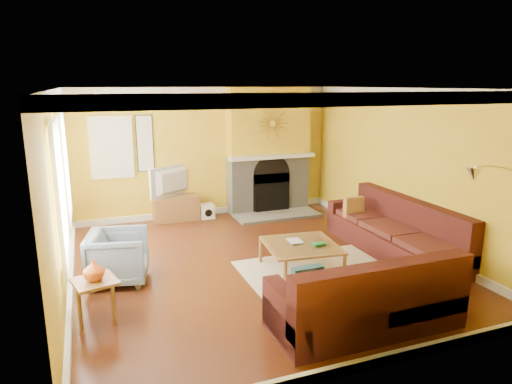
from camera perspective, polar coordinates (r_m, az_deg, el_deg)
name	(u,v)px	position (r m, az deg, el deg)	size (l,w,h in m)	color
floor	(256,264)	(7.31, -0.06, -8.94)	(5.50, 6.00, 0.02)	#602B14
ceiling	(255,88)	(6.76, -0.07, 12.91)	(5.50, 6.00, 0.02)	white
wall_back	(206,152)	(9.74, -6.33, 4.95)	(5.50, 0.02, 2.70)	gold
wall_front	(371,243)	(4.32, 14.20, -6.18)	(5.50, 0.02, 2.70)	gold
wall_left	(58,195)	(6.50, -23.49, -0.34)	(0.02, 6.00, 2.70)	gold
wall_right	(405,168)	(8.27, 18.16, 2.86)	(0.02, 6.00, 2.70)	gold
baseboard	(256,259)	(7.28, -0.06, -8.43)	(5.50, 6.00, 0.12)	white
crown_molding	(255,93)	(6.76, -0.07, 12.31)	(5.50, 6.00, 0.12)	white
window_left_near	(64,167)	(7.74, -22.92, 2.91)	(0.06, 1.22, 1.72)	white
window_left_far	(58,194)	(5.88, -23.47, -0.19)	(0.06, 1.22, 1.72)	white
window_back	(111,148)	(9.38, -17.63, 5.31)	(0.82, 0.06, 1.22)	white
wall_art	(145,144)	(9.44, -13.71, 5.91)	(0.34, 0.04, 1.14)	white
fireplace	(268,150)	(9.96, 1.55, 5.21)	(1.80, 0.40, 2.70)	gray
mantel	(273,157)	(9.76, 2.08, 4.44)	(1.92, 0.22, 0.08)	white
hearth	(278,215)	(9.75, 2.72, -2.93)	(1.80, 0.70, 0.06)	gray
sunburst	(273,124)	(9.68, 2.09, 8.54)	(0.70, 0.04, 0.70)	olive
rug	(325,273)	(7.01, 8.68, -9.94)	(2.40, 1.80, 0.02)	beige
sectional_sofa	(344,245)	(6.89, 10.95, -6.53)	(3.34, 3.71, 0.90)	#471916
coffee_table	(301,257)	(7.03, 5.64, -8.04)	(1.06, 1.06, 0.42)	white
media_console	(176,208)	(9.59, -9.97, -2.01)	(0.93, 0.42, 0.51)	olive
tv	(175,181)	(9.46, -10.10, 1.32)	(1.09, 0.14, 0.63)	black
subwoofer	(207,211)	(9.68, -6.18, -2.40)	(0.29, 0.29, 0.29)	white
armchair	(118,257)	(6.82, -16.85, -7.78)	(0.79, 0.82, 0.74)	slate
side_table	(96,300)	(5.88, -19.33, -12.67)	(0.47, 0.47, 0.52)	olive
vase	(94,270)	(5.72, -19.63, -9.15)	(0.25, 0.25, 0.26)	#D8591E
book	(289,242)	(6.97, 4.12, -6.23)	(0.20, 0.27, 0.03)	white
arc_lamp	(507,248)	(5.89, 28.92, -6.20)	(1.24, 0.36, 1.92)	silver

